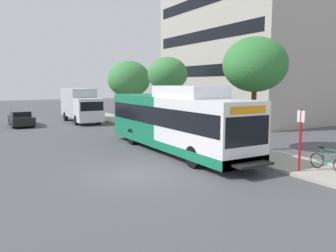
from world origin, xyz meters
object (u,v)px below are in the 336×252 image
(bicycle_parked, at_px, (329,161))
(box_truck_background, at_px, (81,104))
(bus_stop_sign_pole, at_px, (300,135))
(street_tree_near_stop, at_px, (255,65))
(parked_car_far_lane, at_px, (21,119))
(street_tree_mid_block, at_px, (168,74))
(street_tree_far_block, at_px, (129,79))
(transit_bus, at_px, (175,121))

(bicycle_parked, xyz_separation_m, box_truck_background, (-3.73, 24.04, 1.18))
(bus_stop_sign_pole, xyz_separation_m, street_tree_near_stop, (1.90, 4.71, 3.13))
(parked_car_far_lane, distance_m, box_truck_background, 5.56)
(bus_stop_sign_pole, bearing_deg, street_tree_mid_block, 81.98)
(street_tree_near_stop, height_order, street_tree_far_block, street_tree_near_stop)
(street_tree_near_stop, distance_m, box_truck_background, 19.52)
(street_tree_mid_block, xyz_separation_m, parked_car_far_lane, (-10.14, 8.43, -3.82))
(bicycle_parked, bearing_deg, street_tree_mid_block, 86.40)
(bicycle_parked, distance_m, street_tree_near_stop, 6.81)
(street_tree_mid_block, bearing_deg, street_tree_near_stop, -90.95)
(transit_bus, distance_m, street_tree_near_stop, 5.37)
(street_tree_near_stop, relative_size, parked_car_far_lane, 1.37)
(street_tree_far_block, xyz_separation_m, box_truck_background, (-4.57, 1.23, -2.42))
(parked_car_far_lane, bearing_deg, street_tree_mid_block, -39.74)
(street_tree_mid_block, xyz_separation_m, box_truck_background, (-4.69, 8.79, -2.74))
(bus_stop_sign_pole, height_order, parked_car_far_lane, bus_stop_sign_pole)
(transit_bus, xyz_separation_m, bicycle_parked, (3.16, -7.21, -1.14))
(bus_stop_sign_pole, relative_size, street_tree_near_stop, 0.42)
(bus_stop_sign_pole, height_order, box_truck_background, box_truck_background)
(street_tree_near_stop, bearing_deg, street_tree_mid_block, 89.05)
(transit_bus, bearing_deg, box_truck_background, 91.94)
(bus_stop_sign_pole, xyz_separation_m, street_tree_mid_block, (2.06, 14.66, 2.83))
(bus_stop_sign_pole, xyz_separation_m, bicycle_parked, (1.11, -0.59, -1.09))
(street_tree_near_stop, distance_m, street_tree_mid_block, 9.96)
(box_truck_background, bearing_deg, bus_stop_sign_pole, -83.61)
(transit_bus, bearing_deg, street_tree_near_stop, -25.87)
(bus_stop_sign_pole, distance_m, street_tree_far_block, 22.44)
(bicycle_parked, relative_size, street_tree_mid_block, 0.31)
(bus_stop_sign_pole, relative_size, street_tree_far_block, 0.45)
(street_tree_near_stop, bearing_deg, transit_bus, 154.13)
(street_tree_far_block, relative_size, parked_car_far_lane, 1.30)
(transit_bus, bearing_deg, street_tree_mid_block, 62.85)
(parked_car_far_lane, bearing_deg, box_truck_background, 3.80)
(transit_bus, bearing_deg, parked_car_far_lane, 110.07)
(bus_stop_sign_pole, distance_m, street_tree_mid_block, 15.08)
(street_tree_mid_block, relative_size, parked_car_far_lane, 1.27)
(bicycle_parked, bearing_deg, box_truck_background, 98.83)
(street_tree_far_block, distance_m, parked_car_far_lane, 10.65)
(transit_bus, height_order, bus_stop_sign_pole, transit_bus)
(street_tree_near_stop, bearing_deg, parked_car_far_lane, 118.48)
(bus_stop_sign_pole, height_order, bicycle_parked, bus_stop_sign_pole)
(street_tree_far_block, height_order, box_truck_background, street_tree_far_block)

